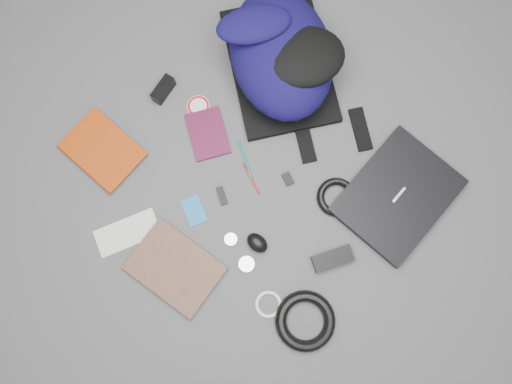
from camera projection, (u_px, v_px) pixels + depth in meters
ground at (256, 193)px, 1.68m from camera, size 4.00×4.00×0.00m
backpack at (281, 54)px, 1.65m from camera, size 0.54×0.62×0.22m
laptop at (397, 196)px, 1.66m from camera, size 0.44×0.37×0.04m
textbook_red at (83, 171)px, 1.68m from camera, size 0.24×0.29×0.03m
comic_book at (156, 294)px, 1.61m from camera, size 0.28×0.33×0.02m
envelope at (127, 233)px, 1.66m from camera, size 0.23×0.14×0.00m
dvd_case at (208, 134)px, 1.71m from camera, size 0.17×0.20×0.01m
compact_camera at (163, 90)px, 1.72m from camera, size 0.10×0.07×0.05m
sticker_disc at (198, 106)px, 1.73m from camera, size 0.09×0.09×0.00m
pen_teal at (245, 160)px, 1.70m from camera, size 0.05×0.13×0.01m
pen_red at (251, 179)px, 1.69m from camera, size 0.02×0.12×0.01m
id_badge at (194, 211)px, 1.67m from camera, size 0.08×0.11×0.00m
usb_black at (222, 196)px, 1.67m from camera, size 0.04×0.07×0.01m
key_fob at (288, 179)px, 1.68m from camera, size 0.03×0.05×0.01m
mouse at (257, 243)px, 1.63m from camera, size 0.07×0.09×0.04m
headphone_left at (231, 239)px, 1.65m from camera, size 0.06×0.06×0.01m
headphone_right at (247, 264)px, 1.63m from camera, size 0.07×0.07×0.01m
cable_coil at (337, 197)px, 1.67m from camera, size 0.15×0.15×0.03m
power_brick at (332, 259)px, 1.63m from camera, size 0.14×0.09×0.03m
power_cord_coil at (305, 321)px, 1.59m from camera, size 0.22×0.22×0.04m
white_cable_coil at (268, 304)px, 1.61m from camera, size 0.11×0.11×0.01m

